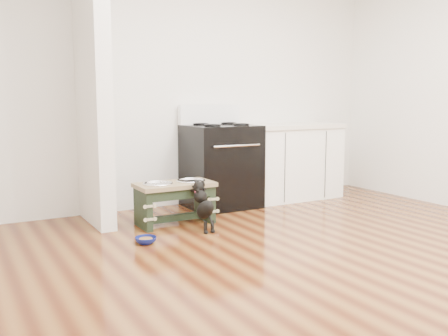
{
  "coord_description": "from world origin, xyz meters",
  "views": [
    {
      "loc": [
        -2.44,
        -2.69,
        1.22
      ],
      "look_at": [
        -0.15,
        1.38,
        0.56
      ],
      "focal_mm": 40.0,
      "sensor_mm": 36.0,
      "label": 1
    }
  ],
  "objects": [
    {
      "name": "ground",
      "position": [
        0.0,
        0.0,
        0.0
      ],
      "size": [
        5.0,
        5.0,
        0.0
      ],
      "primitive_type": "plane",
      "color": "#421B0B",
      "rests_on": "ground"
    },
    {
      "name": "room_shell",
      "position": [
        0.0,
        0.0,
        1.62
      ],
      "size": [
        5.0,
        5.0,
        5.0
      ],
      "color": "silver",
      "rests_on": "ground"
    },
    {
      "name": "partition_wall",
      "position": [
        -1.18,
        2.1,
        1.35
      ],
      "size": [
        0.15,
        0.8,
        2.7
      ],
      "primitive_type": "cube",
      "color": "silver",
      "rests_on": "ground"
    },
    {
      "name": "oven_range",
      "position": [
        0.25,
        2.16,
        0.48
      ],
      "size": [
        0.76,
        0.69,
        1.14
      ],
      "color": "black",
      "rests_on": "ground"
    },
    {
      "name": "cabinet_run",
      "position": [
        1.23,
        2.18,
        0.45
      ],
      "size": [
        1.24,
        0.64,
        0.91
      ],
      "color": "white",
      "rests_on": "ground"
    },
    {
      "name": "dog_feeder",
      "position": [
        -0.53,
        1.68,
        0.29
      ],
      "size": [
        0.74,
        0.4,
        0.42
      ],
      "color": "black",
      "rests_on": "ground"
    },
    {
      "name": "puppy",
      "position": [
        -0.39,
        1.34,
        0.25
      ],
      "size": [
        0.13,
        0.38,
        0.45
      ],
      "color": "black",
      "rests_on": "ground"
    },
    {
      "name": "floor_bowl",
      "position": [
        -1.01,
        1.19,
        0.03
      ],
      "size": [
        0.19,
        0.19,
        0.06
      ],
      "rotation": [
        0.0,
        0.0,
        0.04
      ],
      "color": "navy",
      "rests_on": "ground"
    }
  ]
}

